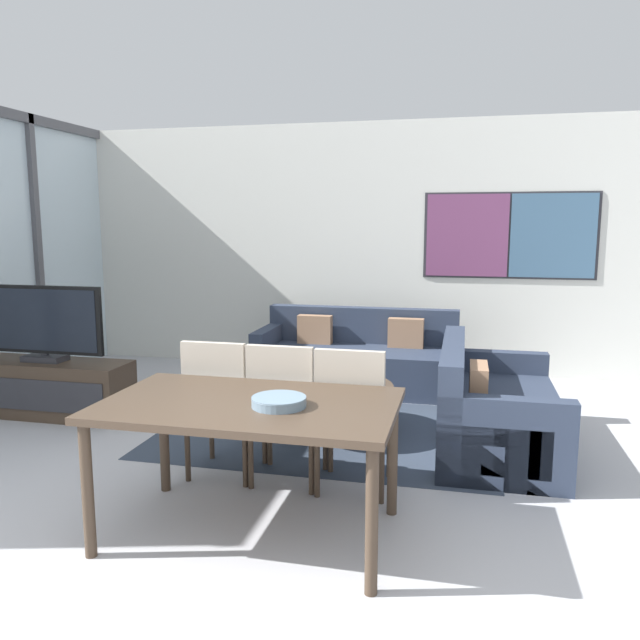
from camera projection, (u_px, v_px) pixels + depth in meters
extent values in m
cube|color=silver|center=(366.00, 248.00, 7.11)|extent=(7.72, 0.06, 2.80)
cube|color=#2D2D33|center=(509.00, 236.00, 6.70)|extent=(1.81, 0.01, 0.93)
cube|color=#753D66|center=(467.00, 235.00, 6.79)|extent=(0.87, 0.02, 0.89)
cube|color=#426684|center=(553.00, 236.00, 6.59)|extent=(0.87, 0.02, 0.89)
cube|color=#515156|center=(38.00, 250.00, 6.63)|extent=(0.07, 0.08, 2.80)
cube|color=#333D4C|center=(328.00, 431.00, 5.08)|extent=(2.67, 1.88, 0.01)
cube|color=#423326|center=(47.00, 388.00, 5.50)|extent=(1.51, 0.45, 0.49)
cube|color=#2D2D33|center=(30.00, 395.00, 5.28)|extent=(1.39, 0.01, 0.27)
cube|color=#2D2D33|center=(45.00, 358.00, 5.46)|extent=(0.36, 0.20, 0.05)
cube|color=#2D2D33|center=(45.00, 351.00, 5.45)|extent=(0.06, 0.03, 0.08)
cube|color=black|center=(43.00, 320.00, 5.41)|extent=(1.14, 0.04, 0.60)
cube|color=black|center=(41.00, 320.00, 5.38)|extent=(1.06, 0.01, 0.54)
cube|color=#2D384C|center=(357.00, 368.00, 6.38)|extent=(2.02, 0.85, 0.42)
cube|color=#2D384C|center=(362.00, 344.00, 6.69)|extent=(2.02, 0.16, 0.80)
cube|color=#2D384C|center=(269.00, 355.00, 6.58)|extent=(0.14, 0.85, 0.60)
cube|color=#2D384C|center=(451.00, 365.00, 6.16)|extent=(0.14, 0.85, 0.60)
cube|color=#9E7556|center=(315.00, 329.00, 6.60)|extent=(0.36, 0.12, 0.30)
cube|color=#9E7556|center=(406.00, 333.00, 6.38)|extent=(0.36, 0.12, 0.30)
cube|color=#2D384C|center=(498.00, 422.00, 4.68)|extent=(0.85, 1.62, 0.42)
cube|color=#2D384C|center=(452.00, 394.00, 4.73)|extent=(0.16, 1.62, 0.80)
cube|color=#2D384C|center=(505.00, 444.00, 3.96)|extent=(0.85, 0.14, 0.60)
cube|color=#2D384C|center=(495.00, 385.00, 5.38)|extent=(0.85, 0.14, 0.60)
cube|color=#9E7556|center=(478.00, 386.00, 4.31)|extent=(0.12, 0.36, 0.30)
cylinder|color=#423326|center=(328.00, 430.00, 5.08)|extent=(0.48, 0.48, 0.03)
cylinder|color=#423326|center=(328.00, 411.00, 5.06)|extent=(0.19, 0.19, 0.36)
cylinder|color=#423326|center=(328.00, 387.00, 5.03)|extent=(1.06, 1.06, 0.04)
cube|color=#423326|center=(249.00, 405.00, 3.31)|extent=(1.56, 0.94, 0.04)
cylinder|color=#423326|center=(88.00, 491.00, 3.13)|extent=(0.06, 0.06, 0.71)
cylinder|color=#423326|center=(372.00, 521.00, 2.81)|extent=(0.06, 0.06, 0.71)
cylinder|color=#423326|center=(164.00, 437.00, 3.92)|extent=(0.06, 0.06, 0.71)
cylinder|color=#423326|center=(393.00, 456.00, 3.60)|extent=(0.06, 0.06, 0.71)
cube|color=#B2A899|center=(227.00, 413.00, 4.20)|extent=(0.46, 0.46, 0.06)
cube|color=#B2A899|center=(214.00, 381.00, 3.96)|extent=(0.42, 0.05, 0.50)
cylinder|color=#423326|center=(188.00, 453.00, 4.09)|extent=(0.04, 0.04, 0.38)
cylinder|color=#423326|center=(245.00, 458.00, 4.00)|extent=(0.04, 0.04, 0.38)
cylinder|color=#423326|center=(212.00, 433.00, 4.47)|extent=(0.04, 0.04, 0.38)
cylinder|color=#423326|center=(265.00, 437.00, 4.39)|extent=(0.04, 0.04, 0.38)
cube|color=#B2A899|center=(289.00, 419.00, 4.09)|extent=(0.46, 0.46, 0.06)
cube|color=#B2A899|center=(280.00, 385.00, 3.85)|extent=(0.42, 0.05, 0.50)
cylinder|color=#423326|center=(251.00, 459.00, 3.98)|extent=(0.04, 0.04, 0.38)
cylinder|color=#423326|center=(311.00, 465.00, 3.89)|extent=(0.04, 0.04, 0.38)
cylinder|color=#423326|center=(270.00, 439.00, 4.36)|extent=(0.04, 0.04, 0.38)
cylinder|color=#423326|center=(325.00, 443.00, 4.27)|extent=(0.04, 0.04, 0.38)
cube|color=#B2A899|center=(355.00, 425.00, 3.96)|extent=(0.46, 0.46, 0.06)
cube|color=#B2A899|center=(349.00, 391.00, 3.72)|extent=(0.42, 0.05, 0.50)
cylinder|color=#423326|center=(317.00, 467.00, 3.85)|extent=(0.04, 0.04, 0.38)
cylinder|color=#423326|center=(381.00, 473.00, 3.76)|extent=(0.04, 0.04, 0.38)
cylinder|color=#423326|center=(331.00, 445.00, 4.24)|extent=(0.04, 0.04, 0.38)
cylinder|color=#423326|center=(389.00, 450.00, 4.15)|extent=(0.04, 0.04, 0.38)
cylinder|color=slate|center=(279.00, 402.00, 3.21)|extent=(0.28, 0.28, 0.05)
torus|color=slate|center=(279.00, 398.00, 3.21)|extent=(0.28, 0.28, 0.02)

